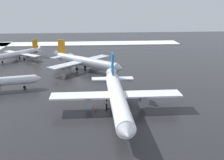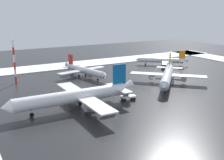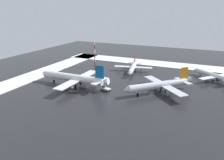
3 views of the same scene
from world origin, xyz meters
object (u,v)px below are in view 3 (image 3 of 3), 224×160
(ground_crew_near_tug, at_px, (79,80))
(airplane_far_rear, at_px, (74,78))
(airplane_parked_starboard, at_px, (160,85))
(airplane_distant_tail, at_px, (133,67))
(ground_crew_by_nose_gear, at_px, (80,85))
(antenna_mast, at_px, (95,53))
(airplane_parked_portside, at_px, (213,75))
(pushback_tug, at_px, (105,88))

(ground_crew_near_tug, bearing_deg, airplane_far_rear, 178.08)
(airplane_parked_starboard, bearing_deg, airplane_distant_tail, -96.08)
(airplane_far_rear, bearing_deg, ground_crew_by_nose_gear, 162.19)
(antenna_mast, bearing_deg, airplane_far_rear, 103.33)
(airplane_parked_starboard, xyz_separation_m, antenna_mast, (49.80, -29.73, 4.92))
(airplane_far_rear, relative_size, ground_crew_by_nose_gear, 22.94)
(ground_crew_near_tug, xyz_separation_m, antenna_mast, (8.80, -32.82, 7.40))
(airplane_parked_starboard, bearing_deg, ground_crew_near_tug, -41.48)
(airplane_parked_portside, bearing_deg, ground_crew_near_tug, 67.11)
(antenna_mast, bearing_deg, ground_crew_by_nose_gear, 108.39)
(airplane_parked_portside, bearing_deg, airplane_far_rear, 70.78)
(ground_crew_by_nose_gear, bearing_deg, airplane_far_rear, 156.01)
(airplane_distant_tail, bearing_deg, ground_crew_near_tug, -44.34)
(airplane_far_rear, height_order, antenna_mast, antenna_mast)
(ground_crew_near_tug, relative_size, ground_crew_by_nose_gear, 1.00)
(airplane_far_rear, bearing_deg, ground_crew_near_tug, -87.53)
(airplane_parked_portside, relative_size, ground_crew_near_tug, 12.69)
(antenna_mast, bearing_deg, ground_crew_near_tug, 105.01)
(airplane_distant_tail, bearing_deg, antenna_mast, -108.32)
(pushback_tug, bearing_deg, ground_crew_near_tug, -8.08)
(pushback_tug, bearing_deg, ground_crew_by_nose_gear, 13.55)
(airplane_far_rear, distance_m, airplane_distant_tail, 39.70)
(airplane_far_rear, relative_size, airplane_distant_tail, 1.42)
(ground_crew_near_tug, distance_m, ground_crew_by_nose_gear, 7.80)
(pushback_tug, relative_size, ground_crew_near_tug, 2.87)
(airplane_parked_portside, distance_m, pushback_tug, 59.44)
(airplane_parked_portside, height_order, airplane_parked_starboard, airplane_parked_starboard)
(airplane_parked_starboard, height_order, antenna_mast, antenna_mast)
(airplane_parked_portside, xyz_separation_m, ground_crew_by_nose_gear, (58.66, 39.30, -1.61))
(airplane_distant_tail, height_order, ground_crew_by_nose_gear, airplane_distant_tail)
(airplane_far_rear, distance_m, airplane_parked_starboard, 41.63)
(airplane_far_rear, bearing_deg, airplane_distant_tail, -117.63)
(airplane_far_rear, xyz_separation_m, airplane_parked_portside, (-62.73, -37.98, -1.28))
(airplane_distant_tail, distance_m, antenna_mast, 28.26)
(ground_crew_by_nose_gear, distance_m, antenna_mast, 42.11)
(airplane_far_rear, relative_size, airplane_parked_starboard, 1.41)
(airplane_parked_starboard, relative_size, ground_crew_by_nose_gear, 16.26)
(airplane_parked_portside, bearing_deg, ground_crew_by_nose_gear, 73.42)
(airplane_far_rear, relative_size, antenna_mast, 2.34)
(pushback_tug, height_order, ground_crew_by_nose_gear, pushback_tug)
(airplane_distant_tail, height_order, airplane_parked_starboard, airplane_parked_starboard)
(airplane_distant_tail, xyz_separation_m, antenna_mast, (27.53, -2.92, 5.64))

